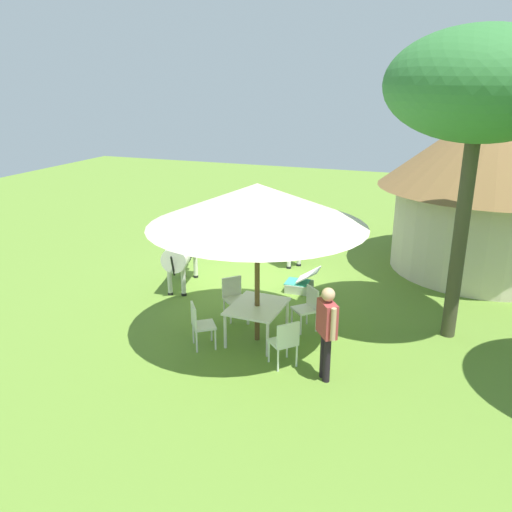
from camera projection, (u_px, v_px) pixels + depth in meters
name	position (u px, v px, depth m)	size (l,w,h in m)	color
ground_plane	(256.00, 277.00, 13.65)	(36.00, 36.00, 0.00)	olive
thatched_hut	(490.00, 179.00, 13.50)	(5.71, 5.71, 4.51)	beige
shade_umbrella	(257.00, 205.00, 9.50)	(4.12, 4.12, 3.15)	brown
patio_dining_table	(257.00, 309.00, 10.17)	(1.26, 1.03, 0.74)	silver
patio_chair_near_hut	(199.00, 323.00, 9.91)	(0.60, 0.60, 0.90)	silver
patio_chair_east_end	(285.00, 341.00, 9.23)	(0.61, 0.61, 0.90)	white
patio_chair_west_end	(308.00, 306.00, 10.66)	(0.61, 0.61, 0.90)	silver
patio_chair_near_lawn	(234.00, 295.00, 11.19)	(0.61, 0.61, 0.90)	silver
guest_beside_umbrella	(327.00, 326.00, 8.68)	(0.51, 0.44, 1.70)	black
standing_watcher	(228.00, 221.00, 15.13)	(0.47, 0.49, 1.72)	black
striped_lounge_chair	(302.00, 281.00, 12.67)	(0.58, 0.83, 0.63)	teal
zebra_nearest_camera	(183.00, 250.00, 12.85)	(2.25, 0.97, 1.45)	silver
zebra_by_umbrella	(281.00, 230.00, 14.56)	(1.39, 1.82, 1.47)	silver
acacia_tree_right_background	(480.00, 87.00, 9.02)	(3.34, 3.34, 5.85)	#41412A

